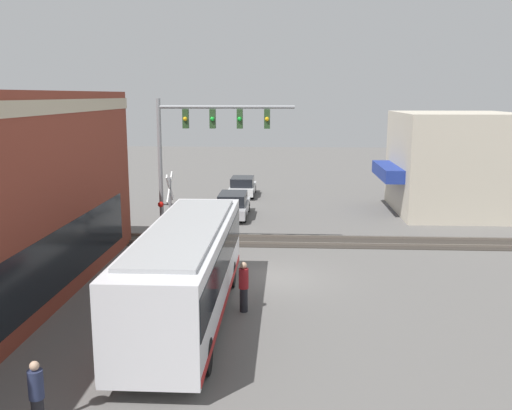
{
  "coord_description": "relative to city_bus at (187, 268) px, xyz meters",
  "views": [
    {
      "loc": [
        -22.49,
        -0.48,
        7.42
      ],
      "look_at": [
        3.09,
        0.91,
        2.46
      ],
      "focal_mm": 40.0,
      "sensor_mm": 36.0,
      "label": 1
    }
  ],
  "objects": [
    {
      "name": "traffic_signal_gantry",
      "position": [
        9.0,
        0.79,
        3.65
      ],
      "size": [
        0.42,
        6.52,
        7.26
      ],
      "color": "gray",
      "rests_on": "ground"
    },
    {
      "name": "ground_plane",
      "position": [
        4.54,
        -2.8,
        -1.78
      ],
      "size": [
        120.0,
        120.0,
        0.0
      ],
      "primitive_type": "plane",
      "color": "#605E5B"
    },
    {
      "name": "pedestrian_by_lamp",
      "position": [
        -6.63,
        2.22,
        -0.92
      ],
      "size": [
        0.34,
        0.34,
        1.68
      ],
      "color": "black",
      "rests_on": "ground"
    },
    {
      "name": "pedestrian_near_bus",
      "position": [
        0.79,
        -1.83,
        -0.86
      ],
      "size": [
        0.34,
        0.34,
        1.79
      ],
      "color": "black",
      "rests_on": "ground"
    },
    {
      "name": "city_bus",
      "position": [
        0.0,
        0.0,
        0.0
      ],
      "size": [
        11.12,
        2.59,
        3.22
      ],
      "color": "silver",
      "rests_on": "ground"
    },
    {
      "name": "parked_car_silver",
      "position": [
        16.34,
        -0.0,
        -1.07
      ],
      "size": [
        4.82,
        1.82,
        1.53
      ],
      "color": "#B7B7BC",
      "rests_on": "ground"
    },
    {
      "name": "shop_building",
      "position": [
        18.67,
        -13.79,
        1.39
      ],
      "size": [
        8.12,
        8.26,
        6.34
      ],
      "color": "beige",
      "rests_on": "ground"
    },
    {
      "name": "crossing_signal",
      "position": [
        8.4,
        2.25,
        0.52
      ],
      "size": [
        1.41,
        1.18,
        3.81
      ],
      "color": "gray",
      "rests_on": "ground"
    },
    {
      "name": "parked_car_white",
      "position": [
        23.87,
        -0.0,
        -1.12
      ],
      "size": [
        4.32,
        1.82,
        1.42
      ],
      "color": "silver",
      "rests_on": "ground"
    },
    {
      "name": "rail_track_near",
      "position": [
        10.54,
        -2.8,
        -1.75
      ],
      "size": [
        2.6,
        60.0,
        0.15
      ],
      "color": "#332D28",
      "rests_on": "ground"
    }
  ]
}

